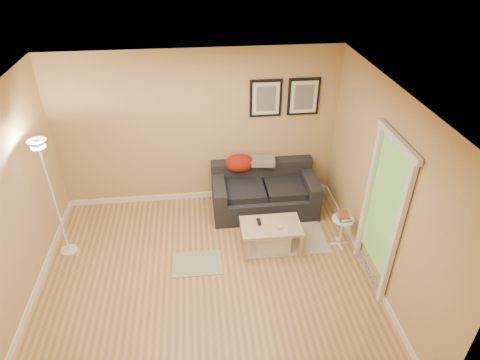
{
  "coord_description": "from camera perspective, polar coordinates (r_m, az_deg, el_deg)",
  "views": [
    {
      "loc": [
        0.0,
        -3.99,
        4.19
      ],
      "look_at": [
        0.55,
        0.85,
        1.05
      ],
      "focal_mm": 30.81,
      "sensor_mm": 36.0,
      "label": 1
    }
  ],
  "objects": [
    {
      "name": "doorway",
      "position": [
        5.44,
        18.87,
        -4.84
      ],
      "size": [
        0.12,
        1.01,
        2.13
      ],
      "primitive_type": null,
      "color": "white",
      "rests_on": "ground"
    },
    {
      "name": "plaid_throw",
      "position": [
        6.79,
        3.08,
        2.63
      ],
      "size": [
        0.45,
        0.32,
        0.1
      ],
      "primitive_type": null,
      "rotation": [
        0.0,
        0.0,
        -0.14
      ],
      "color": "tan",
      "rests_on": "sofa"
    },
    {
      "name": "green_runner",
      "position": [
        6.02,
        -5.94,
        -11.41
      ],
      "size": [
        0.7,
        0.5,
        0.01
      ],
      "primitive_type": "cube",
      "color": "#668C4C",
      "rests_on": "ground"
    },
    {
      "name": "framed_print_right",
      "position": [
        6.64,
        8.8,
        11.33
      ],
      "size": [
        0.5,
        0.04,
        0.6
      ],
      "primitive_type": null,
      "color": "black",
      "rests_on": "wall_back"
    },
    {
      "name": "baseboard_left",
      "position": [
        6.17,
        -26.54,
        -13.77
      ],
      "size": [
        0.02,
        4.0,
        0.1
      ],
      "primitive_type": "cube",
      "color": "white",
      "rests_on": "ground"
    },
    {
      "name": "area_rug",
      "position": [
        6.45,
        6.09,
        -7.85
      ],
      "size": [
        1.25,
        0.85,
        0.01
      ],
      "primitive_type": "cube",
      "color": "beige",
      "rests_on": "ground"
    },
    {
      "name": "baseboard_back",
      "position": [
        7.27,
        -5.33,
        -2.06
      ],
      "size": [
        4.5,
        0.02,
        0.1
      ],
      "primitive_type": "cube",
      "color": "white",
      "rests_on": "ground"
    },
    {
      "name": "red_throw",
      "position": [
        6.75,
        -0.08,
        2.38
      ],
      "size": [
        0.48,
        0.36,
        0.28
      ],
      "primitive_type": null,
      "color": "maroon",
      "rests_on": "sofa"
    },
    {
      "name": "remote_control",
      "position": [
        6.01,
        2.63,
        -5.8
      ],
      "size": [
        0.06,
        0.16,
        0.02
      ],
      "primitive_type": "cube",
      "rotation": [
        0.0,
        0.0,
        0.05
      ],
      "color": "black",
      "rests_on": "coffee_table"
    },
    {
      "name": "wall_left",
      "position": [
        5.41,
        -29.85,
        -4.43
      ],
      "size": [
        0.0,
        4.0,
        4.0
      ],
      "primitive_type": "plane",
      "rotation": [
        1.57,
        0.0,
        1.57
      ],
      "color": "tan",
      "rests_on": "ground"
    },
    {
      "name": "baseboard_right",
      "position": [
        6.17,
        17.06,
        -11.17
      ],
      "size": [
        0.02,
        4.0,
        0.1
      ],
      "primitive_type": "cube",
      "color": "white",
      "rests_on": "ground"
    },
    {
      "name": "coffee_table",
      "position": [
        6.11,
        4.24,
        -7.84
      ],
      "size": [
        0.92,
        0.62,
        0.43
      ],
      "primitive_type": null,
      "rotation": [
        0.0,
        0.0,
        -0.1
      ],
      "color": "tan",
      "rests_on": "ground"
    },
    {
      "name": "side_table",
      "position": [
        6.32,
        13.81,
        -6.96
      ],
      "size": [
        0.32,
        0.32,
        0.48
      ],
      "primitive_type": null,
      "color": "white",
      "rests_on": "ground"
    },
    {
      "name": "tape_roll",
      "position": [
        5.92,
        5.55,
        -6.56
      ],
      "size": [
        0.07,
        0.07,
        0.03
      ],
      "primitive_type": "cylinder",
      "color": "yellow",
      "rests_on": "coffee_table"
    },
    {
      "name": "wall_right",
      "position": [
        5.41,
        19.26,
        -1.52
      ],
      "size": [
        0.0,
        4.0,
        4.0
      ],
      "primitive_type": "plane",
      "rotation": [
        1.57,
        0.0,
        -1.57
      ],
      "color": "tan",
      "rests_on": "ground"
    },
    {
      "name": "floor_lamp",
      "position": [
        6.18,
        -24.22,
        -2.95
      ],
      "size": [
        0.24,
        0.24,
        1.85
      ],
      "primitive_type": null,
      "color": "white",
      "rests_on": "ground"
    },
    {
      "name": "wall_back",
      "position": [
        6.65,
        -5.88,
        6.87
      ],
      "size": [
        4.5,
        0.0,
        4.5
      ],
      "primitive_type": "plane",
      "rotation": [
        1.57,
        0.0,
        0.0
      ],
      "color": "tan",
      "rests_on": "ground"
    },
    {
      "name": "ceiling",
      "position": [
        4.29,
        -6.14,
        10.91
      ],
      "size": [
        4.5,
        4.5,
        0.0
      ],
      "primitive_type": "plane",
      "rotation": [
        3.14,
        0.0,
        0.0
      ],
      "color": "white",
      "rests_on": "wall_back"
    },
    {
      "name": "book_stack",
      "position": [
        6.17,
        14.17,
        -4.84
      ],
      "size": [
        0.19,
        0.24,
        0.07
      ],
      "primitive_type": null,
      "rotation": [
        0.0,
        0.0,
        -0.08
      ],
      "color": "#2C5B84",
      "rests_on": "side_table"
    },
    {
      "name": "wall_front",
      "position": [
        3.5,
        -4.0,
        -22.77
      ],
      "size": [
        4.5,
        0.0,
        4.5
      ],
      "primitive_type": "plane",
      "rotation": [
        -1.57,
        0.0,
        0.0
      ],
      "color": "tan",
      "rests_on": "ground"
    },
    {
      "name": "storage_bin",
      "position": [
        6.16,
        4.41,
        -8.11
      ],
      "size": [
        0.52,
        0.38,
        0.32
      ],
      "primitive_type": null,
      "color": "white",
      "rests_on": "ground"
    },
    {
      "name": "framed_print_left",
      "position": [
        6.51,
        3.59,
        11.23
      ],
      "size": [
        0.5,
        0.04,
        0.6
      ],
      "primitive_type": null,
      "color": "black",
      "rests_on": "wall_back"
    },
    {
      "name": "floor",
      "position": [
        5.78,
        -4.6,
        -13.74
      ],
      "size": [
        4.5,
        4.5,
        0.0
      ],
      "primitive_type": "plane",
      "color": "tan",
      "rests_on": "ground"
    },
    {
      "name": "sofa",
      "position": [
        6.79,
        3.41,
        -1.45
      ],
      "size": [
        1.7,
        0.9,
        0.75
      ],
      "primitive_type": null,
      "color": "black",
      "rests_on": "ground"
    }
  ]
}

